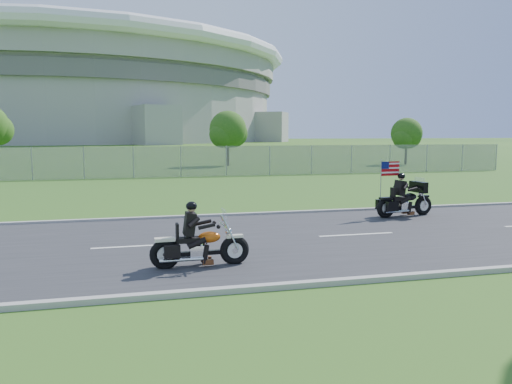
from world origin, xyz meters
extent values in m
plane|color=#214A17|center=(0.00, 0.00, 0.00)|extent=(420.00, 420.00, 0.00)
cube|color=#28282B|center=(0.00, 0.00, 0.02)|extent=(120.00, 8.00, 0.04)
cube|color=#9E9B93|center=(0.00, 4.05, 0.05)|extent=(120.00, 0.18, 0.12)
cube|color=#9E9B93|center=(0.00, -4.05, 0.05)|extent=(120.00, 0.18, 0.12)
cube|color=gray|center=(-5.00, 20.00, 1.00)|extent=(60.00, 0.03, 2.00)
cylinder|color=#A3A099|center=(-20.00, 170.00, 10.00)|extent=(130.00, 130.00, 20.00)
cylinder|color=#605E5B|center=(-20.00, 170.00, 17.00)|extent=(132.00, 132.00, 4.00)
cylinder|color=#A3A099|center=(-20.00, 170.00, 23.00)|extent=(134.00, 134.00, 6.00)
torus|color=white|center=(-20.00, 170.00, 27.00)|extent=(140.40, 140.40, 4.40)
cylinder|color=#382316|center=(6.00, 30.00, 1.26)|extent=(0.22, 0.22, 2.52)
sphere|color=#235115|center=(6.00, 30.00, 3.15)|extent=(3.20, 3.20, 3.20)
sphere|color=#235115|center=(6.64, 30.48, 2.79)|extent=(2.40, 2.40, 2.40)
sphere|color=#235115|center=(5.44, 29.60, 2.70)|extent=(2.24, 2.24, 2.24)
cylinder|color=#382316|center=(22.00, 28.00, 1.12)|extent=(0.22, 0.22, 2.24)
sphere|color=#235115|center=(22.00, 28.00, 2.80)|extent=(2.80, 2.80, 2.80)
sphere|color=#235115|center=(22.56, 28.42, 2.48)|extent=(2.10, 2.10, 2.10)
sphere|color=#235115|center=(21.51, 27.65, 2.40)|extent=(1.96, 1.96, 1.96)
torus|color=black|center=(0.08, -2.21, 0.34)|extent=(0.65, 0.17, 0.65)
torus|color=black|center=(-1.42, -2.23, 0.34)|extent=(0.65, 0.17, 0.65)
ellipsoid|color=#C7540E|center=(-0.48, -2.22, 0.66)|extent=(0.50, 0.29, 0.25)
cube|color=black|center=(-0.94, -2.22, 0.62)|extent=(0.49, 0.27, 0.11)
cube|color=black|center=(-0.89, -2.22, 0.96)|extent=(0.22, 0.36, 0.48)
sphere|color=black|center=(-0.85, -2.22, 1.34)|extent=(0.24, 0.24, 0.24)
cube|color=silver|center=(-0.13, -2.21, 1.08)|extent=(0.04, 0.41, 0.35)
torus|color=black|center=(7.74, 2.62, 0.36)|extent=(0.71, 0.27, 0.69)
torus|color=black|center=(6.18, 2.38, 0.36)|extent=(0.71, 0.27, 0.69)
ellipsoid|color=black|center=(7.16, 2.53, 0.69)|extent=(0.56, 0.37, 0.26)
cube|color=black|center=(6.69, 2.46, 0.65)|extent=(0.55, 0.35, 0.11)
cube|color=black|center=(6.73, 2.47, 1.02)|extent=(0.28, 0.40, 0.51)
sphere|color=black|center=(6.78, 2.47, 1.42)|extent=(0.29, 0.29, 0.25)
cube|color=black|center=(7.51, 2.59, 1.02)|extent=(0.32, 0.77, 0.37)
cube|color=#B70C11|center=(6.43, 2.61, 1.67)|extent=(0.74, 0.13, 0.48)
camera|label=1|loc=(-2.02, -12.64, 2.89)|focal=35.00mm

